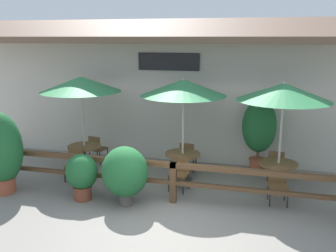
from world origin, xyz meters
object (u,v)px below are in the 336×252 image
chair_far_wallside (276,164)px  potted_plant_tall_tropical (125,172)px  chair_far_streetside (278,184)px  chair_middle_streetside (180,172)px  potted_plant_corner_fern (82,174)px  chair_middle_wallside (188,155)px  dining_table_middle (183,158)px  potted_plant_broad_leaf (259,129)px  patio_umbrella_near (81,84)px  dining_table_far (278,168)px  dining_table_near (84,151)px  patio_umbrella_middle (183,88)px  chair_near_wallside (97,148)px  potted_plant_small_flowering (1,151)px  chair_near_streetside (75,163)px  patio_umbrella_far (284,92)px

chair_far_wallside → potted_plant_tall_tropical: size_ratio=0.61×
chair_far_streetside → chair_middle_streetside: bearing=169.3°
chair_far_wallside → potted_plant_tall_tropical: potted_plant_tall_tropical is taller
potted_plant_corner_fern → chair_middle_wallside: bearing=51.4°
dining_table_middle → chair_far_streetside: bearing=-20.1°
potted_plant_tall_tropical → potted_plant_broad_leaf: potted_plant_broad_leaf is taller
patio_umbrella_near → dining_table_middle: bearing=-0.2°
patio_umbrella_near → dining_table_far: 5.59m
dining_table_middle → dining_table_far: 2.43m
chair_far_wallside → potted_plant_broad_leaf: 1.08m
dining_table_far → chair_far_streetside: size_ratio=1.11×
dining_table_near → patio_umbrella_middle: (2.84, -0.01, 1.88)m
potted_plant_corner_fern → patio_umbrella_middle: bearing=42.3°
chair_near_wallside → dining_table_middle: chair_near_wallside is taller
chair_middle_wallside → dining_table_far: size_ratio=0.90×
patio_umbrella_middle → chair_middle_wallside: (0.00, 0.68, -2.00)m
potted_plant_small_flowering → chair_near_streetside: bearing=44.2°
patio_umbrella_far → potted_plant_corner_fern: size_ratio=2.46×
chair_far_wallside → potted_plant_small_flowering: (-6.44, -2.44, 0.61)m
patio_umbrella_middle → chair_far_wallside: 3.17m
patio_umbrella_near → potted_plant_small_flowering: bearing=-121.7°
patio_umbrella_middle → potted_plant_broad_leaf: patio_umbrella_middle is taller
dining_table_near → chair_far_streetside: size_ratio=1.11×
patio_umbrella_middle → chair_far_streetside: 3.24m
dining_table_middle → potted_plant_corner_fern: (-1.99, -1.81, 0.04)m
dining_table_middle → potted_plant_tall_tropical: potted_plant_tall_tropical is taller
patio_umbrella_near → chair_far_wallside: 5.64m
patio_umbrella_far → patio_umbrella_middle: bearing=175.8°
chair_near_streetside → patio_umbrella_middle: patio_umbrella_middle is taller
chair_middle_wallside → potted_plant_broad_leaf: bearing=-166.8°
patio_umbrella_far → chair_far_wallside: patio_umbrella_far is taller
patio_umbrella_near → chair_near_streetside: 2.12m
chair_far_streetside → potted_plant_tall_tropical: size_ratio=0.61×
chair_far_streetside → potted_plant_tall_tropical: 3.47m
patio_umbrella_near → potted_plant_tall_tropical: size_ratio=1.97×
chair_near_wallside → chair_near_streetside: bearing=102.7°
chair_middle_streetside → chair_far_streetside: (2.32, -0.19, 0.00)m
dining_table_near → chair_middle_wallside: bearing=13.4°
dining_table_near → patio_umbrella_far: 5.59m
chair_far_streetside → chair_far_wallside: (0.01, 1.40, 0.00)m
chair_far_wallside → potted_plant_corner_fern: 4.98m
patio_umbrella_middle → chair_middle_streetside: patio_umbrella_middle is taller
patio_umbrella_near → chair_near_streetside: (0.06, -0.71, -2.00)m
chair_middle_wallside → potted_plant_tall_tropical: bearing=72.3°
chair_near_wallside → potted_plant_broad_leaf: 4.77m
dining_table_near → chair_middle_wallside: size_ratio=1.11×
chair_near_streetside → potted_plant_corner_fern: (0.78, -1.11, 0.16)m
potted_plant_broad_leaf → potted_plant_small_flowering: bearing=-153.4°
patio_umbrella_middle → potted_plant_tall_tropical: bearing=-116.2°
potted_plant_small_flowering → potted_plant_tall_tropical: size_ratio=1.46×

